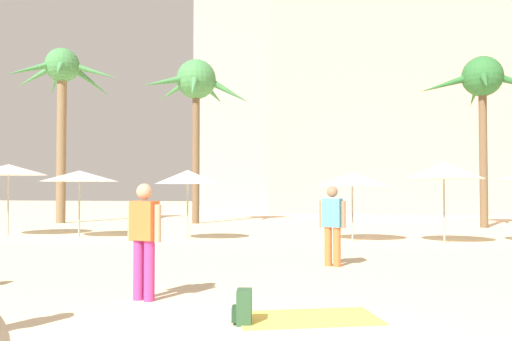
{
  "coord_description": "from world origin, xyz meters",
  "views": [
    {
      "loc": [
        0.95,
        -5.12,
        1.67
      ],
      "look_at": [
        -0.8,
        5.35,
        2.01
      ],
      "focal_mm": 38.38,
      "sensor_mm": 36.0,
      "label": 1
    }
  ],
  "objects_px": {
    "palm_tree_far_left": "(482,86)",
    "palm_tree_left": "(196,87)",
    "beach_towel": "(308,318)",
    "cafe_umbrella_7": "(9,170)",
    "person_near_right": "(332,222)",
    "person_far_left": "(144,236)",
    "cafe_umbrella_1": "(188,177)",
    "cafe_umbrella_3": "(352,179)",
    "cafe_umbrella_6": "(444,170)",
    "palm_tree_right": "(62,83)",
    "backpack": "(243,307)",
    "cafe_umbrella_2": "(80,176)"
  },
  "relations": [
    {
      "from": "cafe_umbrella_2",
      "to": "person_near_right",
      "type": "height_order",
      "value": "cafe_umbrella_2"
    },
    {
      "from": "palm_tree_left",
      "to": "cafe_umbrella_1",
      "type": "bearing_deg",
      "value": -75.94
    },
    {
      "from": "palm_tree_left",
      "to": "person_far_left",
      "type": "xyz_separation_m",
      "value": [
        4.05,
        -17.07,
        -5.46
      ]
    },
    {
      "from": "beach_towel",
      "to": "person_far_left",
      "type": "relative_size",
      "value": 1.03
    },
    {
      "from": "cafe_umbrella_3",
      "to": "backpack",
      "type": "height_order",
      "value": "cafe_umbrella_3"
    },
    {
      "from": "cafe_umbrella_2",
      "to": "cafe_umbrella_7",
      "type": "bearing_deg",
      "value": 175.82
    },
    {
      "from": "beach_towel",
      "to": "backpack",
      "type": "height_order",
      "value": "backpack"
    },
    {
      "from": "cafe_umbrella_3",
      "to": "cafe_umbrella_7",
      "type": "distance_m",
      "value": 11.88
    },
    {
      "from": "palm_tree_left",
      "to": "cafe_umbrella_6",
      "type": "xyz_separation_m",
      "value": [
        9.91,
        -7.69,
        -4.21
      ]
    },
    {
      "from": "person_near_right",
      "to": "cafe_umbrella_1",
      "type": "bearing_deg",
      "value": 64.02
    },
    {
      "from": "cafe_umbrella_1",
      "to": "cafe_umbrella_2",
      "type": "relative_size",
      "value": 0.87
    },
    {
      "from": "palm_tree_left",
      "to": "beach_towel",
      "type": "bearing_deg",
      "value": -69.83
    },
    {
      "from": "cafe_umbrella_3",
      "to": "person_near_right",
      "type": "bearing_deg",
      "value": -94.77
    },
    {
      "from": "cafe_umbrella_2",
      "to": "palm_tree_far_left",
      "type": "bearing_deg",
      "value": 25.46
    },
    {
      "from": "palm_tree_left",
      "to": "cafe_umbrella_3",
      "type": "height_order",
      "value": "palm_tree_left"
    },
    {
      "from": "cafe_umbrella_6",
      "to": "cafe_umbrella_7",
      "type": "relative_size",
      "value": 0.95
    },
    {
      "from": "beach_towel",
      "to": "backpack",
      "type": "relative_size",
      "value": 4.25
    },
    {
      "from": "palm_tree_right",
      "to": "person_far_left",
      "type": "bearing_deg",
      "value": -57.33
    },
    {
      "from": "palm_tree_left",
      "to": "cafe_umbrella_3",
      "type": "distance_m",
      "value": 11.25
    },
    {
      "from": "beach_towel",
      "to": "palm_tree_left",
      "type": "bearing_deg",
      "value": 110.17
    },
    {
      "from": "person_near_right",
      "to": "cafe_umbrella_6",
      "type": "bearing_deg",
      "value": -9.23
    },
    {
      "from": "cafe_umbrella_2",
      "to": "cafe_umbrella_6",
      "type": "relative_size",
      "value": 1.04
    },
    {
      "from": "palm_tree_far_left",
      "to": "palm_tree_left",
      "type": "relative_size",
      "value": 0.93
    },
    {
      "from": "cafe_umbrella_3",
      "to": "cafe_umbrella_2",
      "type": "bearing_deg",
      "value": -178.73
    },
    {
      "from": "palm_tree_right",
      "to": "palm_tree_far_left",
      "type": "bearing_deg",
      "value": 0.17
    },
    {
      "from": "backpack",
      "to": "person_near_right",
      "type": "xyz_separation_m",
      "value": [
        0.95,
        5.14,
        0.73
      ]
    },
    {
      "from": "cafe_umbrella_7",
      "to": "beach_towel",
      "type": "relative_size",
      "value": 1.46
    },
    {
      "from": "palm_tree_far_left",
      "to": "palm_tree_left",
      "type": "bearing_deg",
      "value": 177.03
    },
    {
      "from": "cafe_umbrella_2",
      "to": "person_far_left",
      "type": "relative_size",
      "value": 1.48
    },
    {
      "from": "person_near_right",
      "to": "person_far_left",
      "type": "xyz_separation_m",
      "value": [
        -2.67,
        -4.01,
        0.02
      ]
    },
    {
      "from": "palm_tree_left",
      "to": "cafe_umbrella_2",
      "type": "xyz_separation_m",
      "value": [
        -1.9,
        -7.6,
        -4.35
      ]
    },
    {
      "from": "beach_towel",
      "to": "cafe_umbrella_7",
      "type": "bearing_deg",
      "value": 137.17
    },
    {
      "from": "backpack",
      "to": "palm_tree_right",
      "type": "bearing_deg",
      "value": -62.84
    },
    {
      "from": "cafe_umbrella_6",
      "to": "person_far_left",
      "type": "relative_size",
      "value": 1.43
    },
    {
      "from": "cafe_umbrella_7",
      "to": "backpack",
      "type": "xyz_separation_m",
      "value": [
        10.45,
        -10.81,
        -2.1
      ]
    },
    {
      "from": "backpack",
      "to": "person_far_left",
      "type": "relative_size",
      "value": 0.24
    },
    {
      "from": "cafe_umbrella_7",
      "to": "backpack",
      "type": "distance_m",
      "value": 15.18
    },
    {
      "from": "palm_tree_left",
      "to": "cafe_umbrella_1",
      "type": "relative_size",
      "value": 3.45
    },
    {
      "from": "backpack",
      "to": "person_near_right",
      "type": "bearing_deg",
      "value": -108.22
    },
    {
      "from": "cafe_umbrella_1",
      "to": "backpack",
      "type": "bearing_deg",
      "value": -69.78
    },
    {
      "from": "backpack",
      "to": "person_far_left",
      "type": "height_order",
      "value": "person_far_left"
    },
    {
      "from": "cafe_umbrella_1",
      "to": "cafe_umbrella_6",
      "type": "distance_m",
      "value": 7.94
    },
    {
      "from": "palm_tree_far_left",
      "to": "backpack",
      "type": "relative_size",
      "value": 17.22
    },
    {
      "from": "palm_tree_left",
      "to": "person_far_left",
      "type": "relative_size",
      "value": 4.46
    },
    {
      "from": "person_near_right",
      "to": "backpack",
      "type": "bearing_deg",
      "value": -169.01
    },
    {
      "from": "palm_tree_left",
      "to": "cafe_umbrella_1",
      "type": "distance_m",
      "value": 9.25
    },
    {
      "from": "palm_tree_right",
      "to": "cafe_umbrella_7",
      "type": "relative_size",
      "value": 3.21
    },
    {
      "from": "cafe_umbrella_6",
      "to": "person_near_right",
      "type": "relative_size",
      "value": 1.45
    },
    {
      "from": "cafe_umbrella_7",
      "to": "person_near_right",
      "type": "height_order",
      "value": "cafe_umbrella_7"
    },
    {
      "from": "palm_tree_far_left",
      "to": "cafe_umbrella_6",
      "type": "bearing_deg",
      "value": -111.48
    }
  ]
}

